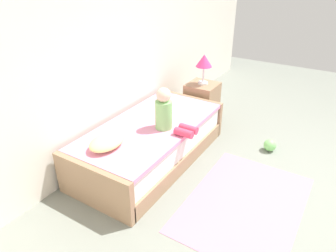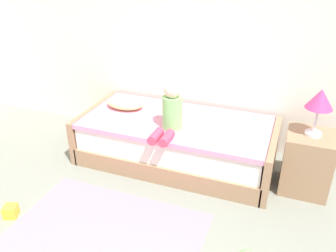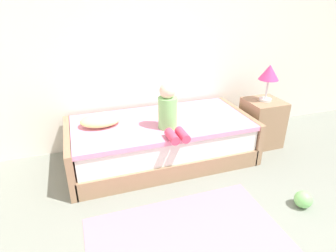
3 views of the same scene
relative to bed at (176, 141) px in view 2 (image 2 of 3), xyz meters
name	(u,v)px [view 2 (image 2 of 3)]	position (x,y,z in m)	size (l,w,h in m)	color
wall_rear	(239,22)	(0.47, 0.60, 1.20)	(7.20, 0.10, 2.90)	silver
bed	(176,141)	(0.00, 0.00, 0.00)	(2.11, 1.00, 0.50)	#997556
nightstand	(307,162)	(1.35, -0.03, 0.05)	(0.44, 0.44, 0.60)	#997556
table_lamp	(320,101)	(1.35, -0.03, 0.69)	(0.24, 0.24, 0.45)	silver
child_figure	(171,111)	(0.02, -0.23, 0.46)	(0.20, 0.51, 0.50)	#7FC672
pillow	(125,103)	(-0.66, 0.10, 0.32)	(0.44, 0.30, 0.13)	#F2E58C
area_rug	(105,234)	(-0.17, -1.30, -0.24)	(1.60, 1.10, 0.01)	pink
toy_block	(11,211)	(-1.06, -1.40, -0.19)	(0.11, 0.11, 0.11)	yellow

